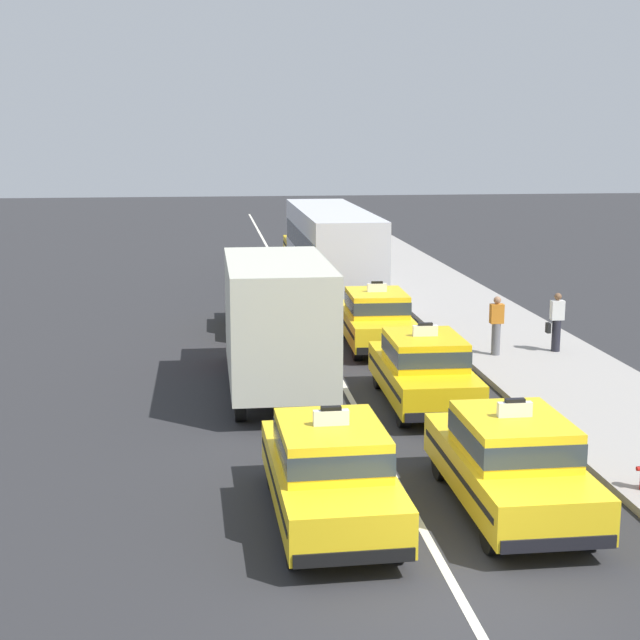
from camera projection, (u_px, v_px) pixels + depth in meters
ground_plane at (460, 597)px, 12.69m from camera, size 160.00×160.00×0.00m
lane_stripe_left_right at (305, 315)px, 32.15m from camera, size 0.14×80.00×0.01m
sidewalk_curb at (510, 340)px, 27.93m from camera, size 4.00×90.00×0.15m
taxi_left_nearest at (330, 470)px, 14.95m from camera, size 1.91×4.60×1.96m
box_truck_left_second at (275, 318)px, 22.47m from camera, size 2.30×6.96×3.27m
taxi_left_third at (260, 301)px, 29.79m from camera, size 1.84×4.57×1.96m
taxi_right_nearest at (510, 461)px, 15.38m from camera, size 1.82×4.56×1.96m
taxi_right_second at (423, 369)px, 21.34m from camera, size 1.89×4.59×1.96m
taxi_right_third at (376, 318)px, 27.14m from camera, size 1.93×4.60×1.96m
bus_right_fourth at (331, 245)px, 36.46m from camera, size 2.56×11.21×3.22m
taxi_right_fifth at (305, 243)px, 45.33m from camera, size 1.89×4.59×1.96m
pedestrian_near_crosswalk at (556, 322)px, 26.04m from camera, size 0.47×0.24×1.64m
pedestrian_mid_block at (496, 325)px, 25.62m from camera, size 0.36×0.24×1.62m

